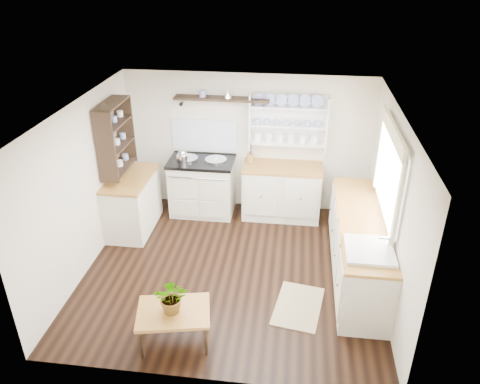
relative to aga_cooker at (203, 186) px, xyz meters
The scene contains 19 objects.
floor 1.79m from the aga_cooker, 65.45° to the right, with size 4.00×3.80×0.01m, color black.
wall_back 1.03m from the aga_cooker, 24.74° to the left, with size 4.00×0.02×2.30m, color beige.
wall_right 3.21m from the aga_cooker, 30.02° to the right, with size 0.02×3.80×2.30m, color beige.
wall_left 2.13m from the aga_cooker, 129.26° to the right, with size 0.02×3.80×2.30m, color beige.
ceiling 2.51m from the aga_cooker, 65.45° to the right, with size 4.00×3.80×0.01m, color white.
window 3.21m from the aga_cooker, 28.04° to the right, with size 0.08×1.55×1.22m.
aga_cooker is the anchor object (origin of this frame).
back_cabinets 1.32m from the aga_cooker, ahead, with size 1.27×0.63×0.90m.
right_cabinets 2.83m from the aga_cooker, 31.30° to the right, with size 0.62×2.43×0.90m.
belfast_sink 3.30m from the aga_cooker, 42.56° to the right, with size 0.55×0.60×0.45m.
left_cabinets 1.19m from the aga_cooker, 145.74° to the right, with size 0.62×1.13×0.90m.
plate_rack 1.76m from the aga_cooker, 12.13° to the left, with size 1.20×0.22×0.90m.
high_shelf 1.47m from the aga_cooker, 33.21° to the left, with size 1.50×0.29×0.16m.
left_shelving 1.69m from the aga_cooker, 149.19° to the right, with size 0.28×0.80×1.05m, color black.
kettle 0.64m from the aga_cooker, 156.85° to the right, with size 0.19×0.19×0.23m, color silver, non-canonical shape.
utensil_crock 0.93m from the aga_cooker, ahead, with size 0.11×0.11×0.13m, color olive.
center_table 2.98m from the aga_cooker, 84.84° to the right, with size 0.90×0.72×0.43m.
potted_plant 2.99m from the aga_cooker, 84.84° to the right, with size 0.36×0.32×0.40m, color #3F7233.
floor_rug 2.81m from the aga_cooker, 53.37° to the right, with size 0.55×0.85×0.02m, color #7C6148.
Camera 1 is at (0.79, -5.25, 4.00)m, focal length 35.00 mm.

